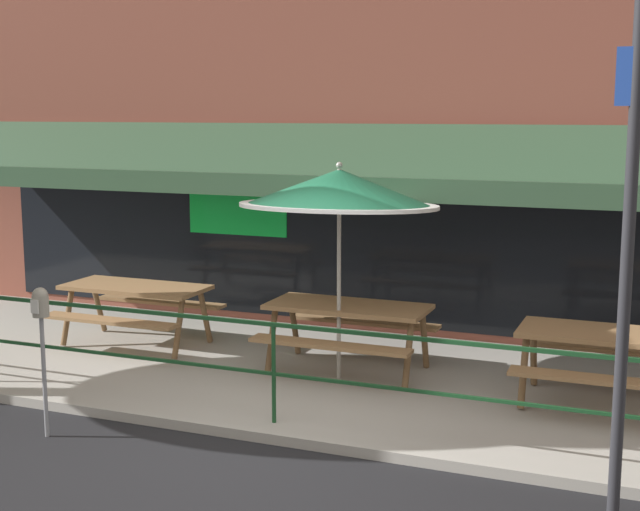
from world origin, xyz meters
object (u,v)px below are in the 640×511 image
(patio_umbrella_centre, at_px, (339,190))
(picnic_table_right, at_px, (612,348))
(picnic_table_centre, at_px, (348,318))
(picnic_table_left, at_px, (136,298))
(parking_meter_near, at_px, (41,317))
(street_sign_pole, at_px, (630,212))

(patio_umbrella_centre, bearing_deg, picnic_table_right, 1.81)
(picnic_table_centre, bearing_deg, picnic_table_left, 178.82)
(picnic_table_right, distance_m, parking_meter_near, 5.48)
(patio_umbrella_centre, height_order, parking_meter_near, patio_umbrella_centre)
(picnic_table_right, bearing_deg, parking_meter_near, -152.29)
(picnic_table_centre, bearing_deg, picnic_table_right, -4.13)
(picnic_table_centre, distance_m, picnic_table_right, 2.85)
(picnic_table_left, xyz_separation_m, picnic_table_right, (5.69, -0.26, 0.00))
(picnic_table_left, height_order, street_sign_pole, street_sign_pole)
(picnic_table_left, height_order, picnic_table_right, same)
(picnic_table_left, bearing_deg, picnic_table_right, -2.66)
(picnic_table_centre, bearing_deg, parking_meter_near, -125.95)
(picnic_table_left, relative_size, street_sign_pole, 0.40)
(picnic_table_left, distance_m, patio_umbrella_centre, 3.22)
(picnic_table_centre, distance_m, patio_umbrella_centre, 1.50)
(picnic_table_centre, distance_m, street_sign_pole, 4.32)
(picnic_table_right, distance_m, street_sign_pole, 2.89)
(picnic_table_centre, height_order, picnic_table_right, same)
(picnic_table_right, xyz_separation_m, parking_meter_near, (-4.83, -2.54, 0.44))
(patio_umbrella_centre, distance_m, street_sign_pole, 3.83)
(picnic_table_centre, height_order, street_sign_pole, street_sign_pole)
(picnic_table_left, xyz_separation_m, street_sign_pole, (5.89, -2.66, 1.61))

